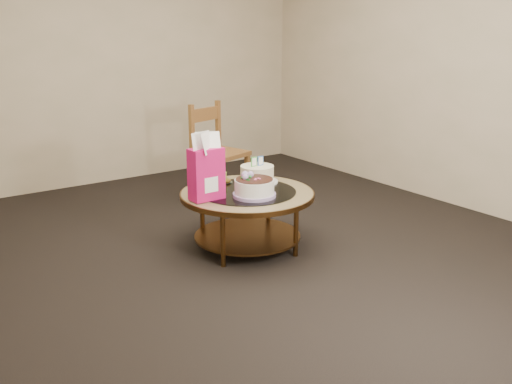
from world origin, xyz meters
TOP-DOWN VIEW (x-y plane):
  - ground at (0.00, 0.00)m, footprint 5.00×5.00m
  - room_walls at (0.00, 0.00)m, footprint 4.52×5.02m
  - coffee_table at (0.00, -0.00)m, footprint 1.02×1.02m
  - decorated_cake at (-0.04, -0.14)m, footprint 0.32×0.32m
  - cream_cake at (0.21, 0.16)m, footprint 0.33×0.33m
  - gift_bag at (-0.35, 0.00)m, footprint 0.24×0.18m
  - pillar_candle at (-0.02, 0.31)m, footprint 0.13×0.13m
  - dining_chair at (0.47, 1.22)m, footprint 0.54×0.54m

SIDE VIEW (x-z plane):
  - ground at x=0.00m, z-range 0.00..0.00m
  - coffee_table at x=0.00m, z-range 0.15..0.61m
  - dining_chair at x=0.47m, z-range 0.01..0.95m
  - pillar_candle at x=-0.02m, z-range 0.44..0.54m
  - decorated_cake at x=-0.04m, z-range 0.43..0.61m
  - cream_cake at x=0.21m, z-range 0.42..0.63m
  - gift_bag at x=-0.35m, z-range 0.46..0.94m
  - room_walls at x=0.00m, z-range 0.24..2.85m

